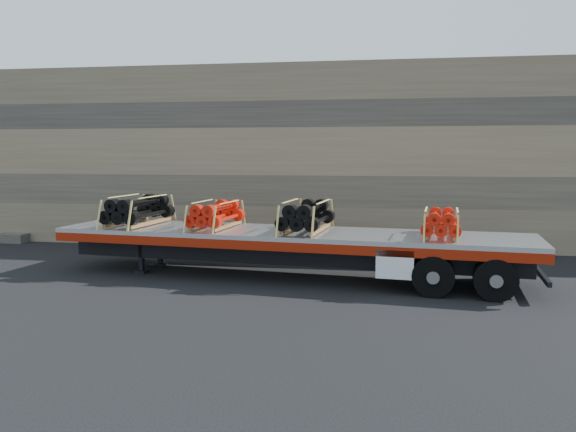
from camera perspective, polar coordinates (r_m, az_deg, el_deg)
name	(u,v)px	position (r m, az deg, el deg)	size (l,w,h in m)	color
ground	(316,278)	(16.48, 2.83, -6.34)	(120.00, 120.00, 0.00)	black
rock_wall	(334,157)	(22.55, 4.67, 6.04)	(44.00, 3.00, 7.00)	#7A6B54
trailer	(288,254)	(16.45, -0.01, -3.89)	(13.84, 2.66, 1.38)	#B7BABF
bundle_front	(139,211)	(18.21, -14.94, 0.48)	(1.24, 2.48, 0.88)	black
bundle_midfront	(216,215)	(17.03, -7.33, 0.07)	(1.08, 2.17, 0.77)	red
bundle_midrear	(307,217)	(16.14, 1.90, -0.09)	(1.19, 2.38, 0.84)	black
bundle_rear	(441,224)	(15.70, 15.30, -0.75)	(1.00, 1.99, 0.71)	red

